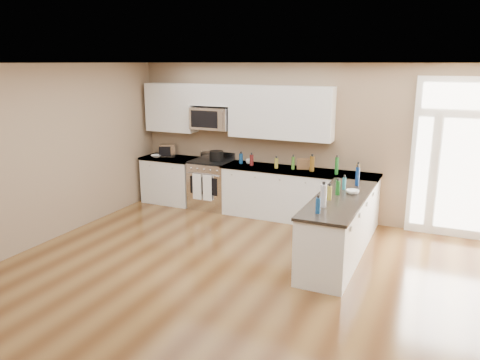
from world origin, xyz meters
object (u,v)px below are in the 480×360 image
(peninsula_cabinet, at_px, (338,231))
(toaster_oven, at_px, (168,150))
(stockpot, at_px, (217,156))
(kitchen_range, at_px, (211,184))

(peninsula_cabinet, distance_m, toaster_oven, 4.18)
(peninsula_cabinet, distance_m, stockpot, 3.17)
(peninsula_cabinet, relative_size, toaster_oven, 7.68)
(peninsula_cabinet, xyz_separation_m, kitchen_range, (-2.85, 1.45, 0.04))
(peninsula_cabinet, xyz_separation_m, toaster_oven, (-3.85, 1.50, 0.63))
(kitchen_range, relative_size, stockpot, 3.98)
(toaster_oven, bearing_deg, peninsula_cabinet, -43.98)
(stockpot, xyz_separation_m, toaster_oven, (-1.11, 0.02, 0.01))
(peninsula_cabinet, height_order, toaster_oven, toaster_oven)
(kitchen_range, distance_m, stockpot, 0.59)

